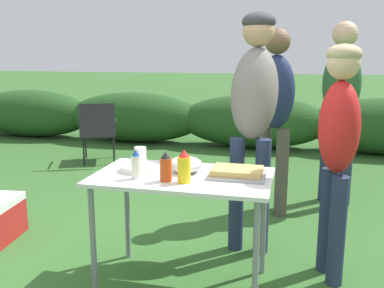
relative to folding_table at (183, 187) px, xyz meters
The scene contains 15 objects.
ground_plane 0.66m from the folding_table, ahead, with size 60.00×60.00×0.00m, color #336028.
shrub_hedge 4.30m from the folding_table, 90.00° to the left, with size 14.40×0.90×0.84m.
folding_table is the anchor object (origin of this frame).
food_tray 0.35m from the folding_table, ahead, with size 0.34×0.25×0.06m.
plate_stack 0.32m from the folding_table, behind, with size 0.23×0.23×0.04m, color white.
mixing_bowl 0.15m from the folding_table, 92.31° to the left, with size 0.22×0.22×0.10m, color silver.
paper_cup_stack 0.42m from the folding_table, 151.08° to the left, with size 0.08×0.08×0.12m, color white.
mayo_bottle 0.33m from the folding_table, 151.06° to the right, with size 0.06×0.06×0.18m.
mustard_bottle 0.23m from the folding_table, 71.31° to the right, with size 0.08×0.08×0.20m.
hot_sauce_bottle 0.22m from the folding_table, 113.19° to the right, with size 0.07×0.07×0.18m.
standing_person_in_olive_jacket 0.95m from the folding_table, 63.90° to the left, with size 0.37×0.51×1.78m.
standing_person_in_gray_fleece 2.21m from the folding_table, 60.28° to the left, with size 0.44×0.39×1.77m.
standing_person_with_beanie 1.03m from the folding_table, 19.24° to the left, with size 0.33×0.39×1.54m.
standing_person_in_dark_puffer 1.56m from the folding_table, 71.59° to the left, with size 0.45×0.41×1.69m.
camp_chair_green_behind_table 3.40m from the folding_table, 124.81° to the left, with size 0.66×0.73×0.83m.
Camera 1 is at (0.67, -2.46, 1.48)m, focal length 40.00 mm.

